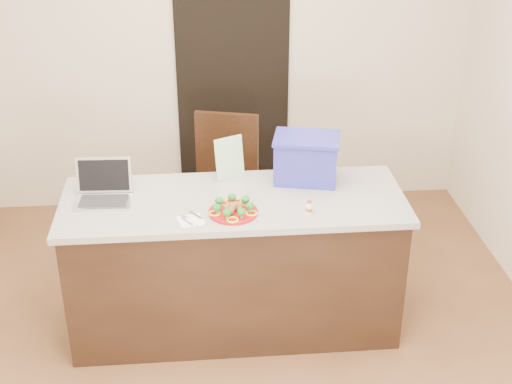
{
  "coord_description": "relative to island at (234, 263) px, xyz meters",
  "views": [
    {
      "loc": [
        -0.19,
        -3.5,
        2.91
      ],
      "look_at": [
        0.13,
        0.2,
        0.99
      ],
      "focal_mm": 50.0,
      "sensor_mm": 36.0,
      "label": 1
    }
  ],
  "objects": [
    {
      "name": "pepper_rings",
      "position": [
        -0.01,
        -0.18,
        0.48
      ],
      "size": [
        0.28,
        0.27,
        0.01
      ],
      "color": "yellow",
      "rests_on": "plate"
    },
    {
      "name": "broccoli",
      "position": [
        -0.01,
        -0.18,
        0.51
      ],
      "size": [
        0.24,
        0.23,
        0.04
      ],
      "color": "#16541C",
      "rests_on": "plate"
    },
    {
      "name": "fork",
      "position": [
        -0.28,
        -0.24,
        0.47
      ],
      "size": [
        0.07,
        0.13,
        0.0
      ],
      "rotation": [
        0.0,
        0.0,
        0.61
      ],
      "color": "silver",
      "rests_on": "napkin"
    },
    {
      "name": "knife",
      "position": [
        -0.23,
        -0.26,
        0.47
      ],
      "size": [
        0.08,
        0.18,
        0.01
      ],
      "rotation": [
        0.0,
        0.0,
        0.67
      ],
      "color": "white",
      "rests_on": "napkin"
    },
    {
      "name": "napkin",
      "position": [
        -0.26,
        -0.24,
        0.46
      ],
      "size": [
        0.16,
        0.16,
        0.01
      ],
      "primitive_type": "cube",
      "rotation": [
        0.0,
        0.0,
        0.25
      ],
      "color": "silver",
      "rests_on": "island"
    },
    {
      "name": "room_shell",
      "position": [
        0.0,
        -0.25,
        1.16
      ],
      "size": [
        4.0,
        4.0,
        4.0
      ],
      "color": "white",
      "rests_on": "ground"
    },
    {
      "name": "blue_box",
      "position": [
        0.47,
        0.22,
        0.6
      ],
      "size": [
        0.45,
        0.37,
        0.29
      ],
      "rotation": [
        0.0,
        0.0,
        -0.22
      ],
      "color": "navy",
      "rests_on": "island"
    },
    {
      "name": "island",
      "position": [
        0.0,
        0.0,
        0.0
      ],
      "size": [
        2.06,
        0.76,
        0.92
      ],
      "color": "black",
      "rests_on": "ground"
    },
    {
      "name": "doorway",
      "position": [
        0.1,
        1.73,
        0.54
      ],
      "size": [
        0.9,
        0.02,
        2.0
      ],
      "primitive_type": "cube",
      "color": "black",
      "rests_on": "ground"
    },
    {
      "name": "leaflet",
      "position": [
        -0.01,
        0.29,
        0.59
      ],
      "size": [
        0.19,
        0.12,
        0.27
      ],
      "primitive_type": "cube",
      "rotation": [
        -0.14,
        0.0,
        0.43
      ],
      "color": "white",
      "rests_on": "island"
    },
    {
      "name": "yogurt_bottle",
      "position": [
        0.42,
        -0.21,
        0.49
      ],
      "size": [
        0.04,
        0.04,
        0.08
      ],
      "rotation": [
        0.0,
        0.0,
        -0.15
      ],
      "color": "silver",
      "rests_on": "island"
    },
    {
      "name": "ground",
      "position": [
        0.0,
        -0.25,
        -0.46
      ],
      "size": [
        4.0,
        4.0,
        0.0
      ],
      "primitive_type": "plane",
      "color": "brown",
      "rests_on": "ground"
    },
    {
      "name": "laptop",
      "position": [
        -0.77,
        0.08,
        0.52
      ],
      "size": [
        0.34,
        0.27,
        0.23
      ],
      "rotation": [
        0.0,
        0.0,
        -0.05
      ],
      "color": "silver",
      "rests_on": "island"
    },
    {
      "name": "plate",
      "position": [
        -0.01,
        -0.18,
        0.47
      ],
      "size": [
        0.28,
        0.28,
        0.02
      ],
      "rotation": [
        0.0,
        0.0,
        -0.24
      ],
      "color": "#9B0E0F",
      "rests_on": "island"
    },
    {
      "name": "meatballs",
      "position": [
        -0.01,
        -0.17,
        0.5
      ],
      "size": [
        0.11,
        0.11,
        0.04
      ],
      "color": "brown",
      "rests_on": "plate"
    },
    {
      "name": "chair",
      "position": [
        0.01,
        0.95,
        0.14
      ],
      "size": [
        0.57,
        0.58,
        1.06
      ],
      "rotation": [
        0.0,
        0.0,
        -0.26
      ],
      "color": "black",
      "rests_on": "ground"
    }
  ]
}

